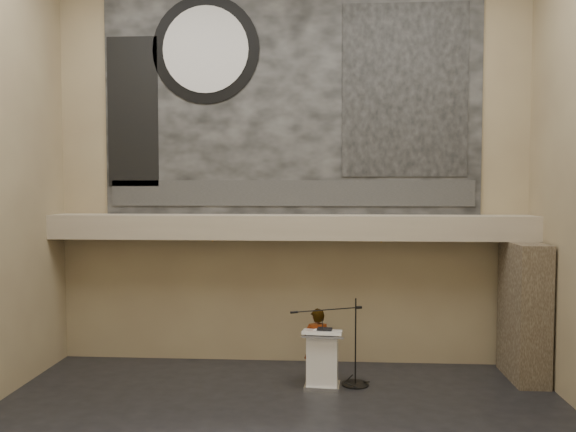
{
  "coord_description": "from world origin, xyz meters",
  "views": [
    {
      "loc": [
        0.7,
        -8.01,
        3.79
      ],
      "look_at": [
        0.0,
        3.2,
        3.2
      ],
      "focal_mm": 35.0,
      "sensor_mm": 36.0,
      "label": 1
    }
  ],
  "objects": [
    {
      "name": "papers",
      "position": [
        0.6,
        2.31,
        1.1
      ],
      "size": [
        0.29,
        0.32,
        0.0
      ],
      "primitive_type": "cube",
      "rotation": [
        0.0,
        0.0,
        -0.44
      ],
      "color": "white",
      "rests_on": "lectern"
    },
    {
      "name": "soffit",
      "position": [
        0.0,
        3.6,
        2.95
      ],
      "size": [
        10.0,
        0.8,
        0.5
      ],
      "primitive_type": "cube",
      "color": "gray",
      "rests_on": "wall_back"
    },
    {
      "name": "sprinkler_left",
      "position": [
        -1.6,
        3.55,
        2.67
      ],
      "size": [
        0.04,
        0.04,
        0.06
      ],
      "primitive_type": "cylinder",
      "color": "#B2893D",
      "rests_on": "soffit"
    },
    {
      "name": "banner_building_print",
      "position": [
        2.4,
        3.93,
        5.8
      ],
      "size": [
        2.6,
        0.02,
        3.6
      ],
      "primitive_type": "cube",
      "color": "black",
      "rests_on": "banner"
    },
    {
      "name": "banner_clock_face",
      "position": [
        -1.8,
        3.91,
        6.7
      ],
      "size": [
        1.84,
        0.02,
        1.84
      ],
      "primitive_type": "cylinder",
      "rotation": [
        1.57,
        0.0,
        0.0
      ],
      "color": "silver",
      "rests_on": "banner"
    },
    {
      "name": "sprinkler_right",
      "position": [
        1.9,
        3.55,
        2.67
      ],
      "size": [
        0.04,
        0.04,
        0.06
      ],
      "primitive_type": "cylinder",
      "color": "#B2893D",
      "rests_on": "soffit"
    },
    {
      "name": "speaker_person",
      "position": [
        0.6,
        2.71,
        0.72
      ],
      "size": [
        0.56,
        0.39,
        1.44
      ],
      "primitive_type": "imported",
      "rotation": [
        0.0,
        0.0,
        3.24
      ],
      "color": "white",
      "rests_on": "floor"
    },
    {
      "name": "binder",
      "position": [
        0.74,
        2.38,
        1.12
      ],
      "size": [
        0.3,
        0.25,
        0.04
      ],
      "primitive_type": "cube",
      "rotation": [
        0.0,
        0.0,
        -0.13
      ],
      "color": "black",
      "rests_on": "lectern"
    },
    {
      "name": "banner_text_strip",
      "position": [
        0.0,
        3.93,
        3.65
      ],
      "size": [
        7.76,
        0.02,
        0.55
      ],
      "primitive_type": "cube",
      "color": "#2A2A2A",
      "rests_on": "banner"
    },
    {
      "name": "lectern",
      "position": [
        0.7,
        2.38,
        0.55
      ],
      "size": [
        0.77,
        0.58,
        1.14
      ],
      "rotation": [
        0.0,
        0.0,
        -0.08
      ],
      "color": "silver",
      "rests_on": "floor"
    },
    {
      "name": "wall_front",
      "position": [
        0.0,
        -4.0,
        4.25
      ],
      "size": [
        10.0,
        0.02,
        8.5
      ],
      "primitive_type": "cube",
      "color": "#816E52",
      "rests_on": "floor"
    },
    {
      "name": "banner_clock_rim",
      "position": [
        -1.8,
        3.93,
        6.7
      ],
      "size": [
        2.3,
        0.02,
        2.3
      ],
      "primitive_type": "cylinder",
      "rotation": [
        1.57,
        0.0,
        0.0
      ],
      "color": "black",
      "rests_on": "banner"
    },
    {
      "name": "mic_stand",
      "position": [
        1.28,
        2.57,
        0.26
      ],
      "size": [
        1.48,
        0.76,
        1.67
      ],
      "rotation": [
        0.0,
        0.0,
        0.38
      ],
      "color": "black",
      "rests_on": "floor"
    },
    {
      "name": "wall_back",
      "position": [
        0.0,
        4.0,
        4.25
      ],
      "size": [
        10.0,
        0.02,
        8.5
      ],
      "primitive_type": "cube",
      "color": "#816E52",
      "rests_on": "floor"
    },
    {
      "name": "banner",
      "position": [
        0.0,
        3.97,
        5.7
      ],
      "size": [
        8.0,
        0.05,
        5.0
      ],
      "primitive_type": "cube",
      "color": "black",
      "rests_on": "wall_back"
    },
    {
      "name": "banner_brick_print",
      "position": [
        -3.4,
        3.93,
        5.4
      ],
      "size": [
        1.1,
        0.02,
        3.2
      ],
      "primitive_type": "cube",
      "color": "black",
      "rests_on": "banner"
    },
    {
      "name": "stone_pier",
      "position": [
        4.65,
        3.15,
        1.35
      ],
      "size": [
        0.6,
        1.4,
        2.7
      ],
      "primitive_type": "cube",
      "color": "#403527",
      "rests_on": "floor"
    }
  ]
}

